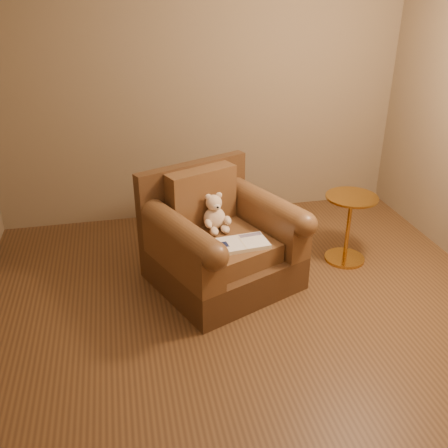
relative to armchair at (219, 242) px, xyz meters
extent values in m
plane|color=brown|center=(0.10, -0.66, -0.35)|extent=(4.00, 4.00, 0.00)
cube|color=#7B674B|center=(0.10, 1.34, 1.00)|extent=(4.00, 0.02, 2.70)
cube|color=#492D18|center=(0.02, -0.04, -0.21)|extent=(1.30, 1.27, 0.28)
cube|color=#492D18|center=(-0.15, 0.35, 0.24)|extent=(0.96, 0.48, 0.62)
cube|color=brown|center=(0.04, -0.09, 0.01)|extent=(0.81, 0.87, 0.15)
cube|color=brown|center=(-0.10, 0.23, 0.31)|extent=(0.60, 0.38, 0.45)
cube|color=brown|center=(-0.33, -0.24, 0.09)|extent=(0.52, 0.87, 0.32)
cube|color=brown|center=(0.41, 0.07, 0.09)|extent=(0.52, 0.87, 0.32)
cylinder|color=brown|center=(-0.33, -0.24, 0.25)|extent=(0.52, 0.87, 0.20)
cylinder|color=brown|center=(0.41, 0.07, 0.25)|extent=(0.52, 0.87, 0.20)
ellipsoid|color=beige|center=(-0.02, 0.10, 0.17)|extent=(0.18, 0.16, 0.19)
sphere|color=beige|center=(-0.02, 0.11, 0.30)|extent=(0.13, 0.13, 0.13)
ellipsoid|color=beige|center=(-0.07, 0.11, 0.35)|extent=(0.05, 0.03, 0.05)
ellipsoid|color=beige|center=(0.02, 0.12, 0.35)|extent=(0.05, 0.03, 0.05)
ellipsoid|color=beige|center=(-0.01, 0.05, 0.29)|extent=(0.06, 0.04, 0.05)
sphere|color=black|center=(-0.01, 0.03, 0.29)|extent=(0.02, 0.02, 0.02)
ellipsoid|color=beige|center=(-0.09, 0.01, 0.17)|extent=(0.06, 0.12, 0.06)
ellipsoid|color=beige|center=(0.07, 0.04, 0.17)|extent=(0.06, 0.12, 0.06)
ellipsoid|color=beige|center=(-0.05, -0.02, 0.11)|extent=(0.07, 0.12, 0.06)
ellipsoid|color=beige|center=(0.05, 0.00, 0.11)|extent=(0.07, 0.12, 0.06)
cube|color=beige|center=(0.12, -0.23, 0.10)|extent=(0.41, 0.27, 0.03)
cube|color=white|center=(0.03, -0.24, 0.11)|extent=(0.21, 0.25, 0.00)
cube|color=white|center=(0.22, -0.22, 0.11)|extent=(0.21, 0.25, 0.00)
cube|color=beige|center=(0.12, -0.23, 0.11)|extent=(0.03, 0.23, 0.00)
cube|color=#0F1638|center=(-0.02, -0.25, 0.11)|extent=(0.07, 0.09, 0.00)
cube|color=slate|center=(0.21, -0.14, 0.11)|extent=(0.18, 0.07, 0.00)
cylinder|color=#C18A35|center=(1.14, 0.08, -0.34)|extent=(0.35, 0.35, 0.03)
cylinder|color=#C18A35|center=(1.14, 0.08, -0.05)|extent=(0.03, 0.03, 0.57)
cylinder|color=#C18A35|center=(1.14, 0.08, 0.25)|extent=(0.44, 0.44, 0.02)
cylinder|color=#C18A35|center=(1.14, 0.08, 0.24)|extent=(0.03, 0.03, 0.02)
camera|label=1|loc=(-0.71, -3.42, 1.90)|focal=40.00mm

